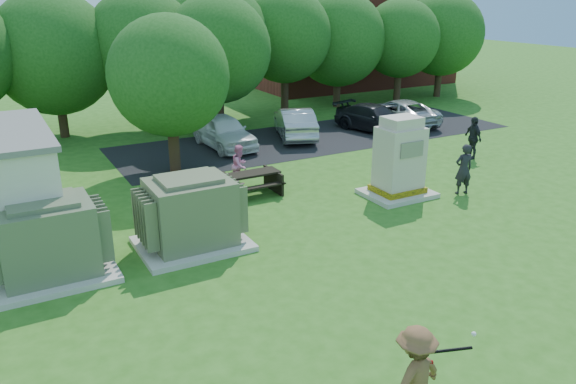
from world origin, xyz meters
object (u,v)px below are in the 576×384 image
transformer_right (191,214)px  car_silver_b (398,112)px  generator_cabinet (399,162)px  car_dark (376,119)px  batter (414,377)px  person_by_generator (464,169)px  car_silver_a (295,123)px  person_walking_right (473,138)px  picnic_table (253,181)px  person_at_picnic (240,165)px  transformer_left (48,242)px  car_white (224,131)px

transformer_right → car_silver_b: size_ratio=0.61×
generator_cabinet → transformer_right: bearing=-176.3°
car_dark → car_silver_b: (2.01, 0.66, 0.01)m
generator_cabinet → batter: (-6.92, -8.82, -0.32)m
generator_cabinet → car_dark: (5.18, 8.08, -0.56)m
person_by_generator → car_dark: size_ratio=0.40×
car_silver_a → car_dark: bearing=-171.5°
person_walking_right → car_dark: 5.98m
transformer_right → picnic_table: size_ratio=1.57×
person_walking_right → car_silver_a: bearing=-132.7°
transformer_right → person_walking_right: size_ratio=1.65×
transformer_right → person_at_picnic: (3.35, 4.15, -0.20)m
batter → car_silver_a: (7.86, 17.79, -0.18)m
person_by_generator → person_walking_right: bearing=-127.1°
car_silver_a → transformer_right: bearing=67.8°
transformer_left → batter: bearing=-61.4°
generator_cabinet → person_at_picnic: size_ratio=1.82×
picnic_table → batter: bearing=-102.5°
transformer_right → batter: bearing=-84.3°
person_by_generator → car_white: bearing=-50.9°
person_by_generator → person_walking_right: person_walking_right is taller
picnic_table → car_white: bearing=75.9°
car_silver_a → car_silver_b: (6.25, -0.23, -0.06)m
generator_cabinet → transformer_left: bearing=-177.5°
car_silver_a → person_by_generator: bearing=117.1°
car_white → transformer_right: bearing=-119.0°
picnic_table → car_silver_b: 13.15m
picnic_table → person_walking_right: size_ratio=1.05×
picnic_table → person_at_picnic: person_at_picnic is taller
transformer_right → car_silver_a: size_ratio=0.67×
person_walking_right → car_silver_a: (-4.85, 6.84, -0.17)m
transformer_left → generator_cabinet: 11.46m
person_by_generator → car_silver_a: 10.00m
car_silver_a → car_dark: size_ratio=0.97×
generator_cabinet → person_by_generator: size_ratio=1.55×
generator_cabinet → person_by_generator: bearing=-24.3°
generator_cabinet → person_at_picnic: generator_cabinet is taller
car_silver_a → generator_cabinet: bearing=104.3°
person_by_generator → car_silver_b: (5.07, 9.70, -0.23)m
car_white → car_silver_b: bearing=-2.7°
batter → car_silver_b: size_ratio=0.37×
batter → car_silver_b: 22.53m
batter → person_by_generator: size_ratio=1.00×
car_white → person_by_generator: bearing=-65.0°
transformer_right → car_silver_b: transformer_right is taller
transformer_right → person_by_generator: bearing=-2.6°
car_silver_a → car_dark: 4.33m
car_dark → person_by_generator: bearing=-123.5°
transformer_left → car_white: bearing=47.6°
person_at_picnic → car_dark: 10.55m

